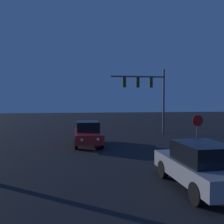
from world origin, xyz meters
name	(u,v)px	position (x,y,z in m)	size (l,w,h in m)	color
car_near	(200,165)	(2.04, 7.85, 0.80)	(1.88, 4.30, 1.59)	#99999E
car_far	(88,133)	(-1.37, 16.67, 0.80)	(1.82, 4.28, 1.59)	#B21E1E
traffic_signal_mast	(148,89)	(4.25, 21.69, 4.00)	(4.94, 0.30, 5.80)	#4C4C51
stop_sign	(198,128)	(4.47, 12.82, 1.51)	(0.61, 0.07, 2.20)	#4C4C51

